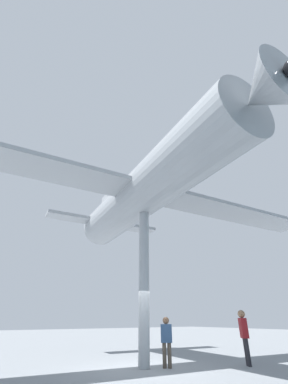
{
  "coord_description": "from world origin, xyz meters",
  "views": [
    {
      "loc": [
        5.89,
        8.79,
        1.53
      ],
      "look_at": [
        0.0,
        0.0,
        6.79
      ],
      "focal_mm": 24.0,
      "sensor_mm": 36.0,
      "label": 1
    }
  ],
  "objects_px": {
    "visitor_person": "(166,338)",
    "visitor_second": "(244,332)",
    "support_pylon_central": "(144,281)",
    "suspended_airplane": "(147,190)"
  },
  "relations": [
    {
      "from": "support_pylon_central",
      "to": "visitor_second",
      "type": "height_order",
      "value": "support_pylon_central"
    },
    {
      "from": "visitor_person",
      "to": "visitor_second",
      "type": "xyz_separation_m",
      "value": [
        -2.72,
        1.32,
        0.17
      ]
    },
    {
      "from": "visitor_person",
      "to": "suspended_airplane",
      "type": "bearing_deg",
      "value": -152.98
    },
    {
      "from": "support_pylon_central",
      "to": "visitor_person",
      "type": "bearing_deg",
      "value": 152.86
    },
    {
      "from": "support_pylon_central",
      "to": "visitor_second",
      "type": "xyz_separation_m",
      "value": [
        -3.45,
        1.69,
        -1.78
      ]
    },
    {
      "from": "suspended_airplane",
      "to": "visitor_second",
      "type": "relative_size",
      "value": 11.72
    },
    {
      "from": "visitor_person",
      "to": "visitor_second",
      "type": "bearing_deg",
      "value": 10.22
    },
    {
      "from": "visitor_second",
      "to": "suspended_airplane",
      "type": "bearing_deg",
      "value": -75.91
    },
    {
      "from": "suspended_airplane",
      "to": "visitor_person",
      "type": "distance_m",
      "value": 5.93
    },
    {
      "from": "support_pylon_central",
      "to": "suspended_airplane",
      "type": "distance_m",
      "value": 3.94
    }
  ]
}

